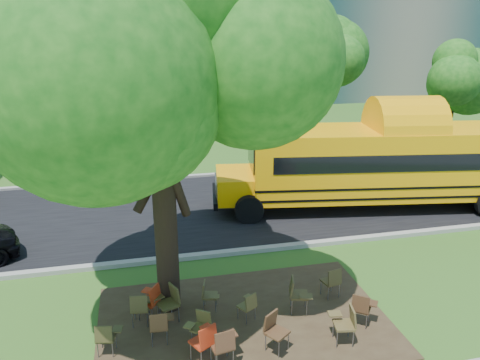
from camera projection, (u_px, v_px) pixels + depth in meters
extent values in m
plane|color=#305A1C|center=(201.00, 314.00, 11.73)|extent=(160.00, 160.00, 0.00)
cube|color=#382819|center=(244.00, 320.00, 11.48)|extent=(7.00, 4.50, 0.03)
cube|color=black|center=(174.00, 211.00, 18.20)|extent=(80.00, 8.00, 0.04)
cube|color=gray|center=(186.00, 257.00, 14.49)|extent=(80.00, 0.25, 0.14)
cube|color=gray|center=(166.00, 178.00, 21.98)|extent=(80.00, 0.25, 0.14)
cylinder|color=black|center=(63.00, 127.00, 24.93)|extent=(0.32, 0.32, 3.50)
sphere|color=#135413|center=(58.00, 80.00, 24.15)|extent=(4.80, 4.80, 4.80)
cylinder|color=black|center=(307.00, 117.00, 25.72)|extent=(0.38, 0.38, 4.20)
sphere|color=#135413|center=(309.00, 62.00, 24.80)|extent=(5.60, 5.60, 5.60)
cylinder|color=black|center=(445.00, 120.00, 26.59)|extent=(0.34, 0.34, 3.60)
sphere|color=#135413|center=(452.00, 74.00, 25.79)|extent=(5.00, 5.00, 5.00)
cylinder|color=black|center=(165.00, 222.00, 11.28)|extent=(0.56, 0.56, 4.77)
sphere|color=#135413|center=(157.00, 76.00, 10.19)|extent=(7.20, 7.20, 7.20)
cube|color=#FCA607|center=(400.00, 161.00, 18.21)|extent=(11.88, 4.38, 2.59)
cube|color=black|center=(409.00, 154.00, 18.14)|extent=(11.26, 4.32, 0.63)
cube|color=#FCA607|center=(235.00, 185.00, 18.02)|extent=(1.71, 2.50, 1.00)
cube|color=black|center=(398.00, 177.00, 18.42)|extent=(11.91, 4.41, 0.08)
cube|color=black|center=(397.00, 186.00, 18.54)|extent=(11.91, 4.41, 0.08)
cylinder|color=black|center=(249.00, 210.00, 16.97)|extent=(1.09, 0.47, 1.06)
cylinder|color=black|center=(243.00, 186.00, 19.47)|extent=(1.09, 0.47, 1.06)
cylinder|color=black|center=(454.00, 181.00, 20.09)|extent=(1.09, 0.47, 1.06)
cube|color=#413B1C|center=(106.00, 337.00, 10.20)|extent=(0.46, 0.45, 0.05)
cube|color=#413B1C|center=(103.00, 334.00, 9.98)|extent=(0.39, 0.16, 0.38)
cube|color=#413B1C|center=(118.00, 329.00, 10.30)|extent=(0.26, 0.30, 0.03)
cylinder|color=slate|center=(102.00, 341.00, 10.42)|extent=(0.02, 0.02, 0.42)
cylinder|color=slate|center=(113.00, 350.00, 10.12)|extent=(0.02, 0.02, 0.42)
cube|color=#4B331A|center=(159.00, 326.00, 10.57)|extent=(0.43, 0.41, 0.05)
cube|color=#4B331A|center=(159.00, 322.00, 10.34)|extent=(0.40, 0.12, 0.39)
cube|color=#4B331A|center=(169.00, 317.00, 10.70)|extent=(0.23, 0.29, 0.03)
cylinder|color=slate|center=(152.00, 330.00, 10.77)|extent=(0.02, 0.02, 0.44)
cylinder|color=slate|center=(167.00, 338.00, 10.51)|extent=(0.02, 0.02, 0.44)
cube|color=#AD2B12|center=(203.00, 342.00, 9.95)|extent=(0.62, 0.61, 0.05)
cube|color=#AD2B12|center=(208.00, 337.00, 9.74)|extent=(0.43, 0.31, 0.44)
cube|color=#AD2B12|center=(208.00, 328.00, 10.19)|extent=(0.36, 0.39, 0.03)
cylinder|color=slate|center=(191.00, 351.00, 10.04)|extent=(0.03, 0.03, 0.49)
cylinder|color=slate|center=(215.00, 352.00, 10.02)|extent=(0.03, 0.03, 0.49)
cube|color=brown|center=(201.00, 328.00, 10.53)|extent=(0.52, 0.51, 0.05)
cube|color=brown|center=(204.00, 317.00, 10.61)|extent=(0.34, 0.28, 0.36)
cube|color=brown|center=(189.00, 325.00, 10.46)|extent=(0.31, 0.32, 0.03)
cylinder|color=slate|center=(204.00, 342.00, 10.41)|extent=(0.02, 0.02, 0.41)
cylinder|color=slate|center=(198.00, 331.00, 10.79)|extent=(0.02, 0.02, 0.41)
cube|color=#4D2E1B|center=(222.00, 346.00, 9.83)|extent=(0.52, 0.51, 0.05)
cube|color=#4D2E1B|center=(225.00, 342.00, 9.59)|extent=(0.45, 0.18, 0.44)
cube|color=#4D2E1B|center=(231.00, 333.00, 10.02)|extent=(0.29, 0.34, 0.03)
cylinder|color=slate|center=(211.00, 352.00, 10.01)|extent=(0.03, 0.03, 0.49)
cylinder|color=slate|center=(233.00, 359.00, 9.82)|extent=(0.03, 0.03, 0.49)
cube|color=#4B301B|center=(277.00, 333.00, 10.27)|extent=(0.61, 0.61, 0.05)
cube|color=#4B301B|center=(270.00, 320.00, 10.31)|extent=(0.40, 0.34, 0.43)
cube|color=#4B301B|center=(276.00, 336.00, 9.95)|extent=(0.37, 0.38, 0.03)
cylinder|color=slate|center=(288.00, 341.00, 10.36)|extent=(0.03, 0.03, 0.48)
cylinder|color=slate|center=(266.00, 343.00, 10.32)|extent=(0.03, 0.03, 0.48)
cube|color=brown|center=(344.00, 325.00, 10.53)|extent=(0.50, 0.52, 0.05)
cube|color=brown|center=(353.00, 316.00, 10.46)|extent=(0.18, 0.44, 0.43)
cube|color=brown|center=(335.00, 314.00, 10.72)|extent=(0.34, 0.28, 0.03)
cylinder|color=slate|center=(337.00, 340.00, 10.42)|extent=(0.03, 0.03, 0.48)
cylinder|color=slate|center=(349.00, 329.00, 10.78)|extent=(0.03, 0.03, 0.48)
cube|color=#432A18|center=(361.00, 308.00, 11.20)|extent=(0.58, 0.57, 0.05)
cube|color=#432A18|center=(361.00, 304.00, 10.98)|extent=(0.38, 0.32, 0.40)
cube|color=#432A18|center=(373.00, 303.00, 11.19)|extent=(0.35, 0.36, 0.03)
cylinder|color=slate|center=(355.00, 311.00, 11.49)|extent=(0.02, 0.02, 0.45)
cylinder|color=slate|center=(366.00, 322.00, 11.06)|extent=(0.02, 0.02, 0.45)
cube|color=#B63213|center=(149.00, 302.00, 11.42)|extent=(0.61, 0.61, 0.05)
cube|color=#B63213|center=(155.00, 295.00, 11.28)|extent=(0.32, 0.41, 0.43)
cube|color=#B63213|center=(149.00, 291.00, 11.66)|extent=(0.38, 0.36, 0.03)
cylinder|color=slate|center=(139.00, 313.00, 11.39)|extent=(0.03, 0.03, 0.48)
cylinder|color=slate|center=(160.00, 308.00, 11.59)|extent=(0.03, 0.03, 0.48)
cube|color=#4A4520|center=(168.00, 304.00, 11.29)|extent=(0.58, 0.59, 0.05)
cube|color=#4A4520|center=(175.00, 293.00, 11.32)|extent=(0.27, 0.44, 0.44)
cube|color=#4A4520|center=(157.00, 297.00, 11.36)|extent=(0.38, 0.34, 0.03)
cylinder|color=slate|center=(165.00, 320.00, 11.12)|extent=(0.03, 0.03, 0.49)
cylinder|color=slate|center=(171.00, 307.00, 11.61)|extent=(0.03, 0.03, 0.49)
cube|color=#504722|center=(210.00, 296.00, 11.82)|extent=(0.44, 0.45, 0.04)
cube|color=#504722|center=(203.00, 289.00, 11.76)|extent=(0.17, 0.37, 0.36)
cube|color=#504722|center=(214.00, 297.00, 11.58)|extent=(0.29, 0.25, 0.03)
cylinder|color=slate|center=(217.00, 299.00, 12.02)|extent=(0.02, 0.02, 0.40)
cylinder|color=slate|center=(204.00, 306.00, 11.74)|extent=(0.02, 0.02, 0.40)
cube|color=brown|center=(247.00, 306.00, 11.38)|extent=(0.50, 0.49, 0.04)
cube|color=brown|center=(251.00, 302.00, 11.21)|extent=(0.35, 0.25, 0.35)
cube|color=brown|center=(249.00, 297.00, 11.57)|extent=(0.29, 0.31, 0.03)
cylinder|color=slate|center=(238.00, 313.00, 11.45)|extent=(0.02, 0.02, 0.40)
cylinder|color=slate|center=(255.00, 313.00, 11.44)|extent=(0.02, 0.02, 0.40)
cube|color=#473E1F|center=(299.00, 295.00, 11.69)|extent=(0.54, 0.56, 0.05)
cube|color=#473E1F|center=(292.00, 286.00, 11.62)|extent=(0.22, 0.45, 0.44)
cube|color=#473E1F|center=(306.00, 296.00, 11.39)|extent=(0.36, 0.31, 0.03)
cylinder|color=slate|center=(305.00, 300.00, 11.93)|extent=(0.03, 0.03, 0.49)
cylinder|color=slate|center=(292.00, 307.00, 11.60)|extent=(0.03, 0.03, 0.49)
cube|color=#443A1D|center=(330.00, 281.00, 12.37)|extent=(0.50, 0.48, 0.05)
cube|color=#443A1D|center=(335.00, 277.00, 12.14)|extent=(0.42, 0.17, 0.41)
cube|color=#443A1D|center=(335.00, 273.00, 12.55)|extent=(0.27, 0.32, 0.03)
cylinder|color=slate|center=(321.00, 287.00, 12.52)|extent=(0.02, 0.02, 0.45)
cylinder|color=slate|center=(339.00, 291.00, 12.36)|extent=(0.02, 0.02, 0.45)
cube|color=#49411F|center=(140.00, 308.00, 11.21)|extent=(0.49, 0.47, 0.05)
cube|color=#49411F|center=(139.00, 304.00, 10.96)|extent=(0.42, 0.16, 0.41)
cube|color=#49411F|center=(151.00, 300.00, 11.32)|extent=(0.27, 0.32, 0.03)
cylinder|color=slate|center=(135.00, 312.00, 11.43)|extent=(0.02, 0.02, 0.46)
cylinder|color=slate|center=(147.00, 320.00, 11.13)|extent=(0.02, 0.02, 0.46)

